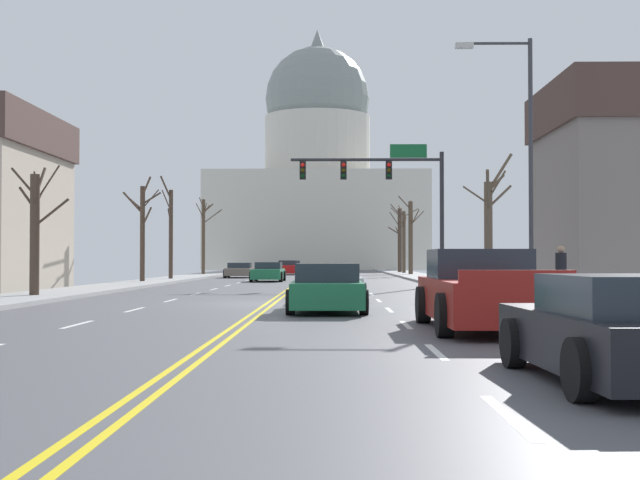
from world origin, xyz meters
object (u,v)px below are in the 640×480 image
at_px(sedan_near_01, 329,279).
at_px(pickup_truck_near_04, 484,293).
at_px(sedan_near_00, 328,277).
at_px(sedan_near_05, 622,332).
at_px(sedan_oncoming_02, 288,268).
at_px(bicycle_parked, 529,289).
at_px(sedan_near_02, 335,283).
at_px(sedan_oncoming_03, 291,267).
at_px(pedestrian_00, 561,270).
at_px(sedan_near_03, 327,289).
at_px(street_lamp_right, 521,144).
at_px(sedan_oncoming_01, 240,271).
at_px(signal_gantry, 388,183).
at_px(sedan_oncoming_00, 268,272).

distance_m(sedan_near_01, pickup_truck_near_04, 17.50).
height_order(sedan_near_00, sedan_near_05, sedan_near_05).
relative_size(sedan_near_00, sedan_oncoming_02, 0.96).
bearing_deg(bicycle_parked, pickup_truck_near_04, -108.32).
bearing_deg(sedan_near_02, sedan_near_05, -80.23).
distance_m(sedan_near_05, sedan_oncoming_03, 73.21).
relative_size(sedan_oncoming_03, pedestrian_00, 2.74).
xyz_separation_m(sedan_near_01, sedan_near_03, (-0.01, -11.67, 0.03)).
xyz_separation_m(sedan_oncoming_02, pedestrian_00, (10.90, -48.28, 0.46)).
relative_size(street_lamp_right, sedan_oncoming_03, 1.80).
xyz_separation_m(sedan_near_05, sedan_oncoming_01, (-10.16, 53.23, -0.06)).
height_order(signal_gantry, bicycle_parked, signal_gantry).
relative_size(sedan_near_02, sedan_oncoming_03, 0.93).
relative_size(sedan_oncoming_01, pedestrian_00, 2.64).
distance_m(signal_gantry, sedan_near_05, 34.27).
height_order(pickup_truck_near_04, bicycle_parked, pickup_truck_near_04).
bearing_deg(sedan_near_03, sedan_oncoming_01, 99.50).
distance_m(signal_gantry, sedan_oncoming_03, 39.79).
xyz_separation_m(signal_gantry, pickup_truck_near_04, (0.14, -26.60, -4.60)).
xyz_separation_m(sedan_oncoming_01, sedan_oncoming_03, (2.93, 19.62, 0.06)).
bearing_deg(sedan_oncoming_01, pedestrian_00, -69.27).
distance_m(sedan_near_02, bicycle_parked, 6.29).
bearing_deg(signal_gantry, bicycle_parked, -79.82).
height_order(sedan_near_02, pickup_truck_near_04, pickup_truck_near_04).
height_order(sedan_near_00, sedan_oncoming_02, sedan_oncoming_02).
height_order(sedan_near_05, sedan_oncoming_02, sedan_oncoming_02).
relative_size(sedan_oncoming_01, sedan_oncoming_02, 0.93).
bearing_deg(pickup_truck_near_04, bicycle_parked, 71.68).
bearing_deg(sedan_oncoming_00, sedan_near_05, -80.41).
xyz_separation_m(sedan_near_01, sedan_oncoming_01, (-6.76, 28.68, -0.04)).
distance_m(sedan_oncoming_02, pedestrian_00, 49.50).
height_order(street_lamp_right, sedan_near_00, street_lamp_right).
xyz_separation_m(sedan_oncoming_00, bicycle_parked, (10.00, -26.33, -0.07)).
height_order(signal_gantry, sedan_near_02, signal_gantry).
height_order(sedan_near_03, pickup_truck_near_04, pickup_truck_near_04).
distance_m(signal_gantry, sedan_oncoming_02, 31.87).
relative_size(sedan_oncoming_01, bicycle_parked, 2.49).
xyz_separation_m(sedan_near_02, sedan_oncoming_02, (-3.97, 46.28, 0.02)).
bearing_deg(sedan_near_01, street_lamp_right, -50.96).
bearing_deg(street_lamp_right, bicycle_parked, -81.46).
xyz_separation_m(street_lamp_right, sedan_oncoming_00, (-9.91, 25.70, -4.45)).
bearing_deg(sedan_near_03, sedan_near_00, 90.22).
bearing_deg(sedan_near_00, sedan_near_01, -89.29).
xyz_separation_m(signal_gantry, sedan_near_00, (-3.11, -3.29, -4.78)).
xyz_separation_m(sedan_near_02, sedan_near_05, (3.18, -18.44, -0.00)).
height_order(sedan_near_02, sedan_oncoming_01, sedan_near_02).
bearing_deg(bicycle_parked, sedan_oncoming_03, 100.06).
bearing_deg(sedan_oncoming_03, sedan_oncoming_02, -89.38).
height_order(pickup_truck_near_04, sedan_oncoming_00, pickup_truck_near_04).
bearing_deg(sedan_near_02, street_lamp_right, -13.37).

